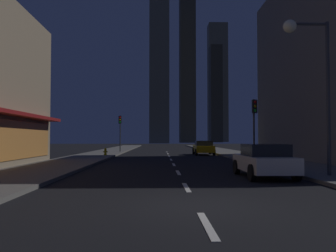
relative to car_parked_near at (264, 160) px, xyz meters
name	(u,v)px	position (x,y,z in m)	size (l,w,h in m)	color
ground_plane	(167,153)	(-3.60, 25.80, -0.79)	(78.00, 136.00, 0.10)	black
sidewalk_right	(227,152)	(3.40, 25.80, -0.67)	(4.00, 76.00, 0.15)	#605E59
sidewalk_left	(107,152)	(-10.60, 25.80, -0.67)	(4.00, 76.00, 0.15)	#605E59
lane_marking_center	(172,162)	(-3.60, 10.00, -0.73)	(0.16, 38.60, 0.01)	silver
skyscraper_distant_tall	(159,66)	(-4.56, 105.73, 26.25)	(6.77, 7.78, 53.99)	#65604C
skyscraper_distant_mid	(187,60)	(6.48, 121.69, 31.86)	(6.04, 8.83, 65.20)	#3B382C
skyscraper_distant_short	(216,94)	(19.77, 134.38, 20.09)	(5.03, 7.06, 41.65)	#302D24
skyscraper_distant_slender	(218,83)	(22.84, 147.33, 27.01)	(8.76, 7.18, 55.49)	#605B48
car_parked_near	(264,160)	(0.00, 0.00, 0.00)	(1.98, 4.24, 1.45)	silver
car_parked_far	(203,148)	(0.00, 20.69, 0.00)	(1.98, 4.24, 1.45)	gold
fire_hydrant_far_left	(105,152)	(-9.50, 17.25, -0.29)	(0.42, 0.30, 0.65)	gold
traffic_light_near_right	(254,116)	(1.90, 8.37, 2.45)	(0.32, 0.48, 4.20)	#2D2D2D
traffic_light_far_left	(120,125)	(-9.10, 25.58, 2.45)	(0.32, 0.48, 4.20)	#2D2D2D
street_lamp_right	(308,59)	(1.78, -0.52, 4.33)	(1.96, 0.56, 6.58)	#38383D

